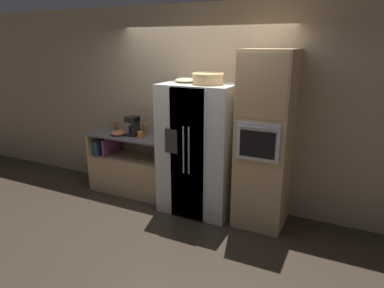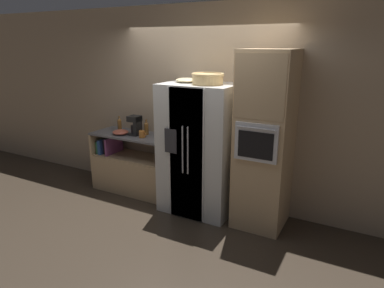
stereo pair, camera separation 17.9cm
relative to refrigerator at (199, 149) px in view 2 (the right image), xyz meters
name	(u,v)px [view 2 (the right image)]	position (x,y,z in m)	size (l,w,h in m)	color
ground_plane	(190,208)	(-0.12, -0.05, -0.89)	(20.00, 20.00, 0.00)	#382D23
wall_back	(204,107)	(-0.12, 0.39, 0.51)	(12.00, 0.06, 2.80)	tan
counter_left	(133,170)	(-1.22, 0.09, -0.54)	(1.29, 0.56, 0.93)	tan
refrigerator	(199,149)	(0.00, 0.00, 0.00)	(0.99, 0.75, 1.77)	silver
wall_oven	(264,141)	(0.89, 0.03, 0.22)	(0.62, 0.72, 2.21)	tan
wicker_basket	(208,78)	(0.14, -0.04, 0.96)	(0.41, 0.41, 0.14)	tan
fruit_bowl	(187,80)	(-0.21, 0.05, 0.92)	(0.31, 0.31, 0.06)	beige
bottle_tall	(146,128)	(-0.99, 0.17, 0.15)	(0.06, 0.06, 0.24)	brown
bottle_short	(119,124)	(-1.52, 0.18, 0.15)	(0.06, 0.06, 0.24)	brown
mug	(142,134)	(-0.95, 0.00, 0.09)	(0.13, 0.09, 0.10)	orange
mixing_bowl	(120,132)	(-1.35, -0.01, 0.08)	(0.25, 0.25, 0.07)	#DB664C
coffee_maker	(136,125)	(-1.12, 0.08, 0.20)	(0.17, 0.18, 0.29)	black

